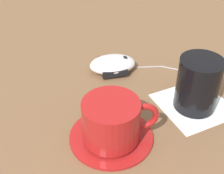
# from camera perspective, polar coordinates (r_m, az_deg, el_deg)

# --- Properties ---
(ground_plane) EXTENTS (3.00, 3.00, 0.00)m
(ground_plane) POSITION_cam_1_polar(r_m,az_deg,el_deg) (0.61, 3.98, -1.23)
(ground_plane) COLOR brown
(saucer) EXTENTS (0.14, 0.14, 0.01)m
(saucer) POSITION_cam_1_polar(r_m,az_deg,el_deg) (0.52, -0.14, -8.87)
(saucer) COLOR maroon
(saucer) RESTS_ON ground
(coffee_cup) EXTENTS (0.09, 0.11, 0.07)m
(coffee_cup) POSITION_cam_1_polar(r_m,az_deg,el_deg) (0.49, 0.08, -6.12)
(coffee_cup) COLOR maroon
(coffee_cup) RESTS_ON saucer
(computer_mouse) EXTENTS (0.10, 0.12, 0.03)m
(computer_mouse) POSITION_cam_1_polar(r_m,az_deg,el_deg) (0.66, 0.12, 4.17)
(computer_mouse) COLOR silver
(computer_mouse) RESTS_ON ground
(mouse_cable) EXTENTS (0.20, 0.26, 0.00)m
(mouse_cable) POSITION_cam_1_polar(r_m,az_deg,el_deg) (0.70, 17.77, 2.81)
(mouse_cable) COLOR gray
(mouse_cable) RESTS_ON ground
(napkin_under_glass) EXTENTS (0.14, 0.14, 0.00)m
(napkin_under_glass) POSITION_cam_1_polar(r_m,az_deg,el_deg) (0.60, 14.74, -3.12)
(napkin_under_glass) COLOR white
(napkin_under_glass) RESTS_ON ground
(drinking_glass) EXTENTS (0.08, 0.08, 0.10)m
(drinking_glass) POSITION_cam_1_polar(r_m,az_deg,el_deg) (0.57, 15.46, 0.54)
(drinking_glass) COLOR black
(drinking_glass) RESTS_ON napkin_under_glass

